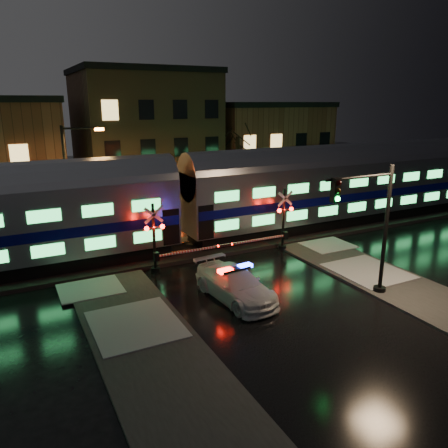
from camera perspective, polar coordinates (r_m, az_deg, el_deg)
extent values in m
plane|color=black|center=(23.81, 1.77, -6.70)|extent=(120.00, 120.00, 0.00)
cube|color=black|center=(27.97, -3.16, -2.98)|extent=(90.00, 4.20, 0.24)
cube|color=#2D2D2D|center=(16.57, -8.49, -17.46)|extent=(4.00, 20.00, 0.12)
cube|color=#2D2D2D|center=(23.48, 23.45, -8.25)|extent=(4.00, 20.00, 0.12)
cube|color=brown|center=(43.76, -10.34, 11.13)|extent=(12.00, 11.00, 11.50)
cube|color=brown|center=(48.82, 4.89, 10.01)|extent=(12.00, 10.00, 8.50)
cube|color=black|center=(34.02, 15.07, 0.82)|extent=(24.00, 2.40, 0.80)
cube|color=#B7BAC1|center=(33.52, 15.35, 4.62)|extent=(25.00, 3.05, 3.80)
cube|color=#090C66|center=(33.60, 15.30, 3.95)|extent=(24.75, 3.09, 0.55)
cube|color=#3EED6D|center=(32.65, 17.02, 2.13)|extent=(21.00, 0.05, 0.62)
cube|color=#3EED6D|center=(32.30, 17.27, 5.24)|extent=(21.00, 0.05, 0.62)
cylinder|color=#B7BAC1|center=(33.25, 15.56, 7.49)|extent=(25.00, 3.05, 3.05)
imported|color=silver|center=(20.82, 1.47, -7.90)|extent=(2.54, 5.26, 1.48)
cube|color=black|center=(20.52, 1.49, -5.91)|extent=(1.57, 0.54, 0.10)
cube|color=#FF0C05|center=(20.23, 0.17, -6.11)|extent=(0.71, 0.41, 0.17)
cube|color=#1426FF|center=(20.80, 2.76, -5.50)|extent=(0.71, 0.41, 0.17)
cylinder|color=black|center=(27.93, 7.62, -3.07)|extent=(0.49, 0.49, 0.29)
cylinder|color=black|center=(27.40, 7.76, 0.53)|extent=(0.16, 0.16, 3.93)
sphere|color=#FF0C05|center=(26.85, 7.25, 1.75)|extent=(0.26, 0.26, 0.26)
sphere|color=#FF0C05|center=(27.34, 8.79, 1.94)|extent=(0.26, 0.26, 0.26)
cube|color=white|center=(26.19, 3.56, -2.20)|extent=(4.91, 0.10, 0.10)
cube|color=black|center=(27.47, 7.98, -1.47)|extent=(0.25, 0.30, 0.45)
cylinder|color=black|center=(24.41, -8.94, -5.95)|extent=(0.49, 0.49, 0.29)
cylinder|color=black|center=(23.81, -9.12, -1.93)|extent=(0.16, 0.16, 3.89)
sphere|color=#FF0C05|center=(23.32, -10.07, -0.60)|extent=(0.25, 0.25, 0.25)
sphere|color=#FF0C05|center=(23.58, -8.05, -0.33)|extent=(0.25, 0.25, 0.25)
cube|color=white|center=(24.68, -3.48, -3.37)|extent=(4.86, 0.10, 0.10)
cube|color=black|center=(23.88, -8.84, -4.20)|extent=(0.25, 0.30, 0.45)
cylinder|color=black|center=(22.97, 19.63, -8.11)|extent=(0.59, 0.59, 0.32)
cylinder|color=black|center=(21.97, 20.34, -0.92)|extent=(0.19, 0.19, 6.32)
cylinder|color=black|center=(20.04, 17.36, 5.86)|extent=(3.79, 0.13, 0.13)
cube|color=black|center=(19.02, 14.36, 4.29)|extent=(0.34, 0.29, 1.05)
sphere|color=#0CFF3F|center=(18.97, 14.61, 3.21)|extent=(0.23, 0.23, 0.23)
cylinder|color=black|center=(28.95, -19.77, 4.39)|extent=(0.19, 0.19, 7.70)
cylinder|color=black|center=(28.68, -18.13, 11.83)|extent=(2.31, 0.12, 0.12)
cube|color=orange|center=(28.87, -16.00, 11.82)|extent=(0.53, 0.27, 0.17)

